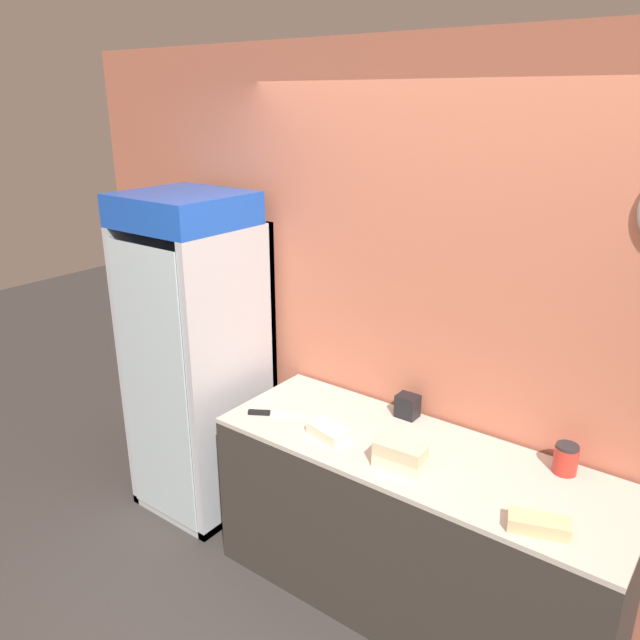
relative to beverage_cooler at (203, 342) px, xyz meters
The scene contains 10 objects.
wall_back 1.55m from the beverage_cooler, 13.18° to the left, with size 5.20×0.09×2.70m.
prep_counter 1.60m from the beverage_cooler, ahead, with size 1.96×0.68×0.87m.
beverage_cooler is the anchor object (origin of this frame).
sandwich_stack_bottom 1.50m from the beverage_cooler, ahead, with size 0.23×0.13×0.06m.
sandwich_stack_middle 1.49m from the beverage_cooler, ahead, with size 0.23×0.13×0.06m.
sandwich_flat_left 1.09m from the beverage_cooler, ahead, with size 0.23×0.16×0.05m.
sandwich_flat_right 2.13m from the beverage_cooler, ahead, with size 0.25×0.17×0.06m.
chefs_knife 0.73m from the beverage_cooler, 15.73° to the right, with size 0.27×0.18×0.02m.
condiment_jar 2.08m from the beverage_cooler, ahead, with size 0.11×0.11×0.14m.
napkin_dispenser 1.29m from the beverage_cooler, 10.12° to the left, with size 0.11×0.09×0.12m.
Camera 1 is at (1.16, -1.40, 2.43)m, focal length 35.00 mm.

